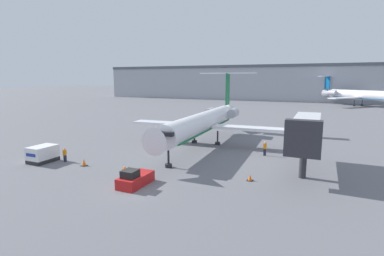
# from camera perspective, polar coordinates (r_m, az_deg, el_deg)

# --- Properties ---
(ground_plane) EXTENTS (600.00, 600.00, 0.00)m
(ground_plane) POSITION_cam_1_polar(r_m,az_deg,el_deg) (28.07, -11.41, -11.33)
(ground_plane) COLOR slate
(terminal_building) EXTENTS (180.00, 16.80, 15.91)m
(terminal_building) POSITION_cam_1_polar(r_m,az_deg,el_deg) (142.18, 17.79, 8.21)
(terminal_building) COLOR #9EA3AD
(terminal_building) RESTS_ON ground
(airplane_main) EXTENTS (23.43, 30.28, 10.93)m
(airplane_main) POSITION_cam_1_polar(r_m,az_deg,el_deg) (44.39, 2.34, 1.33)
(airplane_main) COLOR white
(airplane_main) RESTS_ON ground
(pushback_tug) EXTENTS (1.84, 3.91, 1.70)m
(pushback_tug) POSITION_cam_1_polar(r_m,az_deg,el_deg) (28.74, -10.75, -9.51)
(pushback_tug) COLOR #B21919
(pushback_tug) RESTS_ON ground
(luggage_cart) EXTENTS (2.12, 3.17, 1.94)m
(luggage_cart) POSITION_cam_1_polar(r_m,az_deg,el_deg) (39.94, -26.56, -4.45)
(luggage_cart) COLOR #232326
(luggage_cart) RESTS_ON ground
(worker_near_tug) EXTENTS (0.40, 0.24, 1.62)m
(worker_near_tug) POSITION_cam_1_polar(r_m,az_deg,el_deg) (29.63, -12.66, -8.53)
(worker_near_tug) COLOR #232838
(worker_near_tug) RESTS_ON ground
(worker_by_wing) EXTENTS (0.40, 0.26, 1.86)m
(worker_by_wing) POSITION_cam_1_polar(r_m,az_deg,el_deg) (39.77, 13.72, -3.74)
(worker_by_wing) COLOR #232838
(worker_by_wing) RESTS_ON ground
(worker_on_apron) EXTENTS (0.40, 0.24, 1.69)m
(worker_on_apron) POSITION_cam_1_polar(r_m,az_deg,el_deg) (39.00, -23.06, -4.66)
(worker_on_apron) COLOR #232838
(worker_on_apron) RESTS_ON ground
(traffic_cone_left) EXTENTS (0.64, 0.64, 0.81)m
(traffic_cone_left) POSITION_cam_1_polar(r_m,az_deg,el_deg) (36.49, -19.88, -6.20)
(traffic_cone_left) COLOR black
(traffic_cone_left) RESTS_ON ground
(traffic_cone_right) EXTENTS (0.57, 0.57, 0.63)m
(traffic_cone_right) POSITION_cam_1_polar(r_m,az_deg,el_deg) (30.10, 10.99, -9.27)
(traffic_cone_right) COLOR black
(traffic_cone_right) RESTS_ON ground
(airplane_parked_far_left) EXTENTS (28.99, 25.95, 10.84)m
(airplane_parked_far_left) POSITION_cam_1_polar(r_m,az_deg,el_deg) (123.84, 29.55, 5.48)
(airplane_parked_far_left) COLOR white
(airplane_parked_far_left) RESTS_ON ground
(jet_bridge) EXTENTS (3.20, 11.32, 6.19)m
(jet_bridge) POSITION_cam_1_polar(r_m,az_deg,el_deg) (33.45, 20.89, -0.52)
(jet_bridge) COLOR #2D2D33
(jet_bridge) RESTS_ON ground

